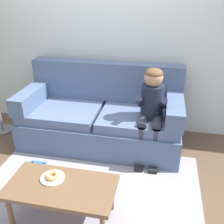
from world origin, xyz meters
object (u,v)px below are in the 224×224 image
Objects in this scene: coffee_table at (61,189)px; couch at (102,117)px; person_child at (151,106)px; toy_controller at (38,165)px; donut at (52,176)px.

couch is at bearing 88.83° from coffee_table.
person_child is (0.64, -0.21, 0.31)m from couch.
donut is at bearing -44.91° from toy_controller.
donut reaches higher than toy_controller.
coffee_table is 0.85× the size of person_child.
coffee_table is 4.13× the size of toy_controller.
couch reaches higher than coffee_table.
coffee_table reaches higher than toy_controller.
couch is 8.93× the size of toy_controller.
person_child is at bearing 59.38° from coffee_table.
person_child is 4.87× the size of toy_controller.
person_child is (0.67, 1.13, 0.33)m from coffee_table.
couch is at bearing 55.39° from toy_controller.
donut is (-0.77, -1.07, -0.26)m from person_child.
couch is 0.74m from person_child.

